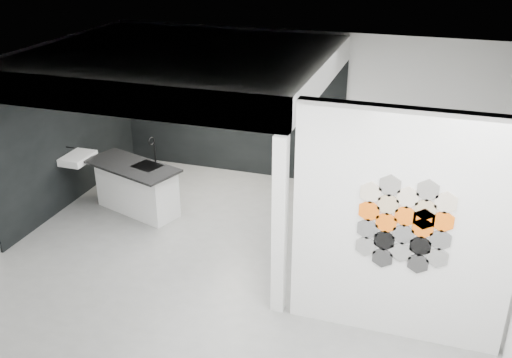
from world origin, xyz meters
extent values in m
cube|color=slate|center=(0.00, 0.00, -0.01)|extent=(7.00, 6.00, 0.01)
cube|color=silver|center=(2.23, -1.00, 1.40)|extent=(2.45, 0.15, 2.80)
cube|color=black|center=(-1.30, 2.97, 1.18)|extent=(4.40, 0.04, 2.35)
cube|color=black|center=(-3.47, 1.00, 1.18)|extent=(0.04, 4.00, 2.35)
cube|color=silver|center=(-1.30, 1.00, 2.55)|extent=(4.40, 4.00, 0.40)
cube|color=silver|center=(0.82, -1.00, 1.18)|extent=(0.16, 0.16, 2.35)
cube|color=silver|center=(-1.30, -0.92, 2.55)|extent=(4.40, 0.16, 0.40)
cube|color=silver|center=(-3.24, 0.80, 0.85)|extent=(0.40, 0.60, 0.12)
cube|color=black|center=(-1.20, 2.87, 1.30)|extent=(3.00, 0.15, 0.04)
cube|color=silver|center=(-2.18, 0.85, 0.42)|extent=(1.55, 0.96, 0.83)
cube|color=black|center=(-2.21, 0.78, 0.85)|extent=(1.80, 1.21, 0.04)
cube|color=black|center=(-1.94, 0.82, 0.87)|extent=(0.53, 0.49, 0.01)
cylinder|color=black|center=(-1.88, 1.00, 1.07)|extent=(0.03, 0.03, 0.39)
torus|color=black|center=(-1.90, 0.95, 1.26)|extent=(0.06, 0.14, 0.14)
cylinder|color=black|center=(-2.06, 2.87, 1.40)|extent=(0.25, 0.25, 0.17)
ellipsoid|color=black|center=(-0.42, 2.87, 1.39)|extent=(0.21, 0.21, 0.14)
cylinder|color=gray|center=(0.15, 2.87, 1.37)|extent=(0.16, 0.16, 0.10)
cylinder|color=gray|center=(0.15, 2.87, 1.39)|extent=(0.12, 0.12, 0.13)
cylinder|color=black|center=(-1.31, 2.87, 1.39)|extent=(0.06, 0.06, 0.14)
cylinder|color=black|center=(-1.87, 2.87, 1.38)|extent=(0.10, 0.10, 0.11)
cylinder|color=silver|center=(1.86, -1.09, 1.16)|extent=(0.26, 0.02, 0.26)
cylinder|color=black|center=(1.86, -1.09, 1.39)|extent=(0.26, 0.02, 0.26)
cylinder|color=#F2600C|center=(1.86, -1.09, 1.61)|extent=(0.26, 0.02, 0.26)
cylinder|color=beige|center=(1.86, -1.09, 1.84)|extent=(0.26, 0.02, 0.26)
cylinder|color=#2D2D2D|center=(2.06, -1.09, 1.05)|extent=(0.26, 0.02, 0.26)
cylinder|color=black|center=(2.06, -1.09, 1.27)|extent=(0.26, 0.02, 0.26)
cylinder|color=#F2600C|center=(2.06, -1.09, 1.50)|extent=(0.26, 0.02, 0.26)
cylinder|color=tan|center=(2.06, -1.09, 1.73)|extent=(0.26, 0.02, 0.26)
cylinder|color=#66635E|center=(2.06, -1.09, 1.95)|extent=(0.26, 0.02, 0.26)
cylinder|color=silver|center=(2.25, -1.09, 1.16)|extent=(0.26, 0.02, 0.26)
cylinder|color=black|center=(2.25, -1.09, 1.39)|extent=(0.26, 0.02, 0.26)
cylinder|color=#F2600C|center=(2.25, -1.09, 1.61)|extent=(0.26, 0.02, 0.26)
cylinder|color=beige|center=(2.25, -1.09, 1.84)|extent=(0.26, 0.02, 0.26)
cylinder|color=#2D2D2D|center=(2.44, -1.09, 1.05)|extent=(0.26, 0.02, 0.26)
cylinder|color=black|center=(2.44, -1.09, 1.27)|extent=(0.26, 0.02, 0.26)
cylinder|color=#F2600C|center=(2.44, -1.09, 1.50)|extent=(0.26, 0.02, 0.26)
cylinder|color=tan|center=(2.44, -1.09, 1.73)|extent=(0.26, 0.02, 0.26)
cylinder|color=#66635E|center=(2.44, -1.09, 1.95)|extent=(0.26, 0.02, 0.26)
cylinder|color=silver|center=(2.64, -1.09, 1.16)|extent=(0.26, 0.02, 0.26)
cylinder|color=black|center=(2.64, -1.09, 1.39)|extent=(0.26, 0.02, 0.26)
cylinder|color=#F2600C|center=(2.64, -1.09, 1.61)|extent=(0.26, 0.02, 0.26)
cylinder|color=beige|center=(2.64, -1.09, 1.84)|extent=(0.26, 0.02, 0.26)
cylinder|color=#F2600C|center=(2.44, -1.09, 1.61)|extent=(0.26, 0.02, 0.26)
camera|label=1|loc=(2.40, -6.75, 4.53)|focal=40.00mm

